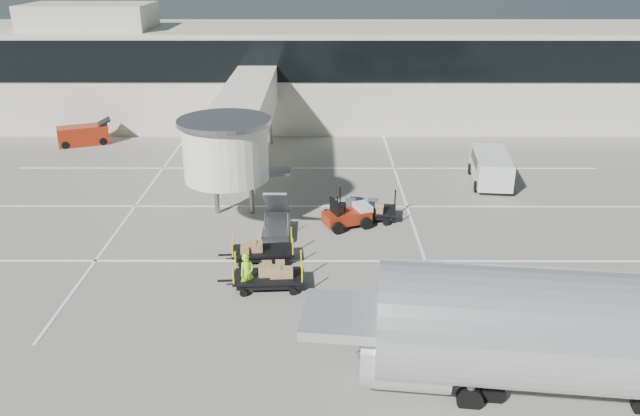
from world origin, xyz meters
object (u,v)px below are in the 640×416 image
Objects in this scene: suitcase_cart at (366,209)px; baggage_tug at (348,216)px; minivan at (491,165)px; box_cart_far at (264,251)px; box_cart_near at (270,276)px; ground_worker at (247,273)px; belt_loader at (84,135)px.

baggage_tug is at bearing -127.85° from suitcase_cart.
minivan is (8.39, 5.98, 0.61)m from suitcase_cart.
suitcase_cart is at bearing -138.09° from minivan.
minivan is (9.43, 7.02, 0.57)m from baggage_tug.
suitcase_cart is (1.04, 1.03, -0.04)m from baggage_tug.
box_cart_far is at bearing -158.70° from baggage_tug.
baggage_tug is at bearing 57.51° from box_cart_near.
box_cart_near is 2.65m from box_cart_far.
ground_worker is (-4.68, -7.09, 0.31)m from baggage_tug.
suitcase_cart is at bearing 54.93° from box_cart_near.
belt_loader is (-29.28, 8.62, -0.45)m from minivan.
ground_worker is at bearing -128.59° from minivan.
box_cart_far is 17.61m from minivan.
ground_worker is at bearing -160.09° from box_cart_near.
minivan is at bearing -38.40° from belt_loader.
box_cart_near is (-4.77, -7.72, -0.01)m from suitcase_cart.
suitcase_cart is 1.10× the size of box_cart_far.
minivan reaches higher than suitcase_cart.
baggage_tug is 8.50m from ground_worker.
minivan reaches higher than box_cart_near.
box_cart_near is at bearing -141.81° from baggage_tug.
belt_loader is at bearing 122.48° from box_cart_near.
box_cart_near is 2.08× the size of ground_worker.
box_cart_near is at bearing -11.41° from ground_worker.
baggage_tug reaches higher than box_cart_far.
suitcase_cart reaches higher than box_cart_near.
box_cart_far is 2.00× the size of ground_worker.
baggage_tug is 1.47m from suitcase_cart.
ground_worker is at bearing -146.08° from baggage_tug.
box_cart_near is 1.04× the size of box_cart_far.
minivan reaches higher than baggage_tug.
box_cart_near is (-3.72, -6.68, -0.05)m from baggage_tug.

